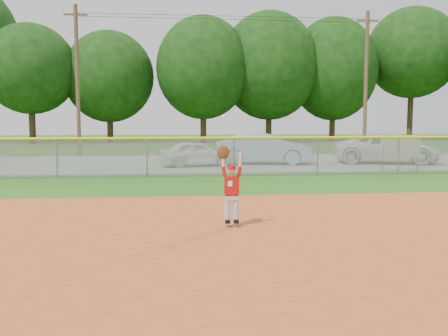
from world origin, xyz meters
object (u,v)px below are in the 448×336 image
Objects in this scene: car_white_a at (197,153)px; car_white_b at (387,149)px; ballplayer at (230,184)px; sponsor_sign at (401,148)px; car_blue at (264,148)px.

car_white_a is 9.51m from car_white_b.
car_white_b is 2.31× the size of ballplayer.
car_white_b is at bearing 74.55° from sponsor_sign.
car_white_a is 13.17m from ballplayer.
ballplayer reaches higher than car_blue.
sponsor_sign is (8.49, -3.03, 0.40)m from car_white_a.
car_white_b is at bearing 55.52° from ballplayer.
car_blue is (3.35, 0.83, 0.18)m from car_white_a.
car_white_a is at bearing 109.36° from car_white_b.
car_white_b is at bearing -82.48° from car_blue.
car_white_b reaches higher than car_white_a.
car_white_b is (6.14, -0.24, -0.06)m from car_blue.
ballplayer is at bearing 161.33° from car_white_b.
car_blue is at bearing 76.69° from ballplayer.
car_blue is at bearing 143.06° from sponsor_sign.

